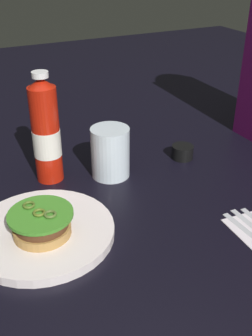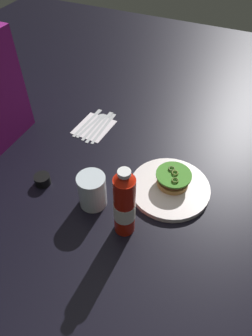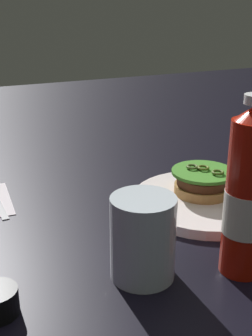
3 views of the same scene
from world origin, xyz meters
name	(u,v)px [view 1 (image 1 of 3)]	position (x,y,z in m)	size (l,w,h in m)	color
ground_plane	(93,197)	(0.00, 0.00, 0.00)	(3.00, 3.00, 0.00)	black
dinner_plate	(43,232)	(0.08, -0.13, 0.01)	(0.27, 0.27, 0.02)	white
burger_sandwich	(41,223)	(0.10, -0.14, 0.04)	(0.12, 0.12, 0.05)	#B38143
ketchup_bottle	(46,133)	(-0.12, -0.06, 0.11)	(0.06, 0.06, 0.25)	#B6190A
water_glass	(110,152)	(-0.07, 0.07, 0.06)	(0.09, 0.09, 0.12)	silver
condiment_cup	(182,152)	(-0.07, 0.27, 0.02)	(0.05, 0.05, 0.03)	black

